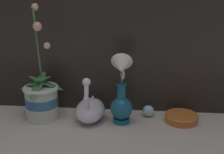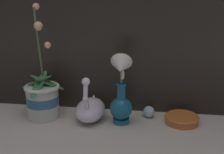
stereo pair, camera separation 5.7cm
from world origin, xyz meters
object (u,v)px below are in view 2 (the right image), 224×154
(orchid_potted_plant, at_px, (43,97))
(amber_dish, at_px, (182,119))
(glass_sphere, at_px, (149,112))
(blue_vase, at_px, (121,96))
(swan_figurine, at_px, (90,108))

(orchid_potted_plant, relative_size, amber_dish, 3.40)
(glass_sphere, bearing_deg, orchid_potted_plant, -172.56)
(glass_sphere, bearing_deg, blue_vase, -145.03)
(orchid_potted_plant, relative_size, swan_figurine, 2.32)
(amber_dish, bearing_deg, swan_figurine, -178.02)
(orchid_potted_plant, height_order, amber_dish, orchid_potted_plant)
(swan_figurine, height_order, glass_sphere, swan_figurine)
(amber_dish, bearing_deg, glass_sphere, 163.78)
(orchid_potted_plant, xyz_separation_m, blue_vase, (0.35, -0.02, 0.03))
(swan_figurine, height_order, blue_vase, blue_vase)
(blue_vase, height_order, amber_dish, blue_vase)
(blue_vase, xyz_separation_m, glass_sphere, (0.12, 0.08, -0.10))
(amber_dish, bearing_deg, orchid_potted_plant, -178.16)
(blue_vase, distance_m, glass_sphere, 0.17)
(swan_figurine, bearing_deg, blue_vase, -10.96)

